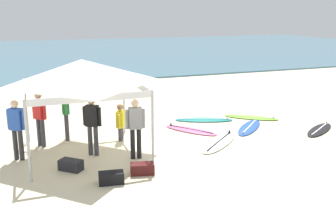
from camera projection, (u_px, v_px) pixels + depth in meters
The scene contains 18 objects.
ground_plane at pixel (184, 147), 11.69m from camera, with size 80.00×80.00×0.00m, color beige.
sea at pixel (70, 52), 39.10m from camera, with size 80.00×36.00×0.10m, color teal.
canopy_tent at pixel (82, 72), 10.72m from camera, with size 3.25×3.25×2.75m.
surfboard_black at pixel (320, 129), 13.34m from camera, with size 1.98×1.51×0.19m.
surfboard_blue at pixel (249, 127), 13.60m from camera, with size 1.93×1.88×0.19m.
surfboard_teal at pixel (204, 120), 14.56m from camera, with size 2.24×1.33×0.19m.
surfboard_lime at pixel (251, 117), 14.89m from camera, with size 1.95×1.73×0.19m.
surfboard_white at pixel (219, 142), 12.06m from camera, with size 2.18×2.03×0.19m.
surfboard_pink at pixel (191, 130), 13.29m from camera, with size 1.62×1.95×0.19m.
person_green at pixel (66, 110), 12.17m from camera, with size 0.24×0.55×1.71m.
person_red at pixel (40, 115), 11.57m from camera, with size 0.39×0.46×1.71m.
person_black at pixel (92, 122), 10.83m from camera, with size 0.48×0.38×1.71m.
person_grey at pixel (135, 125), 10.58m from camera, with size 0.55×0.26×1.71m.
person_blue at pixel (16, 126), 10.49m from camera, with size 0.47×0.39×1.71m.
person_yellow at pixel (120, 120), 12.21m from camera, with size 0.36×0.50×1.20m.
gear_bag_near_tent at pixel (111, 178), 9.21m from camera, with size 0.60×0.32×0.28m, color black.
gear_bag_by_pole at pixel (142, 169), 9.74m from camera, with size 0.60×0.32×0.28m, color #4C1919.
gear_bag_on_sand at pixel (71, 165), 9.97m from camera, with size 0.60×0.32×0.28m, color #232328.
Camera 1 is at (-4.33, -10.18, 4.02)m, focal length 40.86 mm.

